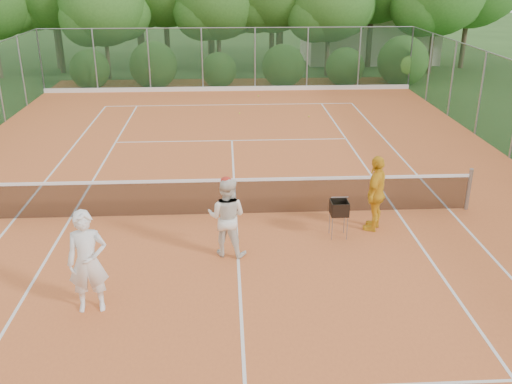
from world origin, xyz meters
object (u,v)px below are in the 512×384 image
player_yellow (376,193)px  ball_hopper (339,209)px  player_white (88,262)px  player_center_grp (227,217)px

player_yellow → ball_hopper: (-0.93, -0.38, -0.21)m
player_white → player_center_grp: size_ratio=1.09×
ball_hopper → player_white: bearing=-160.0°
player_white → player_center_grp: (2.48, 2.00, -0.09)m
player_center_grp → ball_hopper: size_ratio=2.02×
player_center_grp → ball_hopper: bearing=15.3°
player_white → player_yellow: player_white is taller
player_yellow → player_white: bearing=-33.1°
player_yellow → ball_hopper: size_ratio=2.06×
player_center_grp → player_yellow: player_yellow is taller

